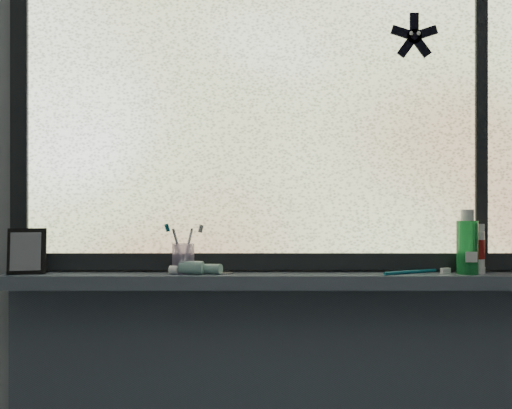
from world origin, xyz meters
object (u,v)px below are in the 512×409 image
object	(u,v)px
toothbrush_cup	(183,258)
mouthwash_bottle	(467,242)
vanity_mirror	(27,251)
cream_tube	(477,247)

from	to	relation	value
toothbrush_cup	mouthwash_bottle	bearing A→B (deg)	-0.98
toothbrush_cup	mouthwash_bottle	distance (m)	0.82
mouthwash_bottle	toothbrush_cup	bearing A→B (deg)	179.02
vanity_mirror	mouthwash_bottle	world-z (taller)	mouthwash_bottle
mouthwash_bottle	vanity_mirror	bearing A→B (deg)	-179.80
mouthwash_bottle	cream_tube	bearing A→B (deg)	23.04
vanity_mirror	cream_tube	bearing A→B (deg)	-12.34
mouthwash_bottle	cream_tube	size ratio (longest dim) A/B	1.50
vanity_mirror	toothbrush_cup	size ratio (longest dim) A/B	1.54
cream_tube	toothbrush_cup	bearing A→B (deg)	-179.95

